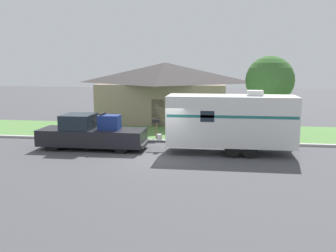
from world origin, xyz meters
The scene contains 8 objects.
ground_plane centered at (0.00, 0.00, 0.00)m, with size 120.00×120.00×0.00m, color #47474C.
curb_strip centered at (0.00, 3.75, 0.07)m, with size 80.00×0.30×0.14m.
lawn_strip centered at (0.00, 7.40, 0.01)m, with size 80.00×7.00×0.03m.
house_across_street centered at (-1.66, 13.27, 2.53)m, with size 10.96×8.36×4.89m.
pickup_truck centered at (-4.10, 1.32, 0.86)m, with size 6.03×2.03×2.05m.
travel_trailer centered at (3.64, 1.32, 1.77)m, with size 7.80×2.21×3.37m.
mailbox centered at (-0.90, 4.32, 1.02)m, with size 0.48×0.20×1.32m.
tree_in_yard centered at (6.14, 6.07, 3.71)m, with size 3.07×3.07×5.26m.
Camera 1 is at (3.10, -18.51, 4.66)m, focal length 40.00 mm.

